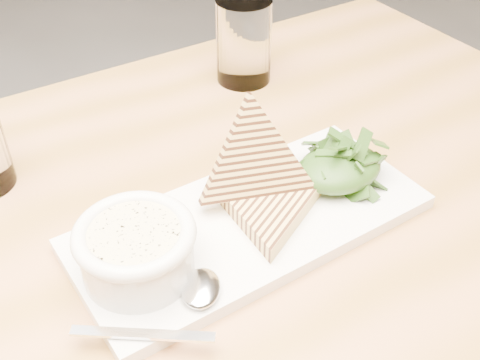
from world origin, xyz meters
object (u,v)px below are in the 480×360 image
soup_bowl (137,256)px  table_top (183,274)px  glass_far (244,41)px  platter (250,223)px

soup_bowl → table_top: bearing=7.4°
soup_bowl → glass_far: 0.40m
table_top → glass_far: (0.24, 0.27, 0.08)m
platter → soup_bowl: soup_bowl is taller
platter → glass_far: 0.32m
platter → glass_far: glass_far is taller
soup_bowl → glass_far: (0.28, 0.28, 0.02)m
table_top → soup_bowl: bearing=-172.6°
table_top → soup_bowl: 0.07m
platter → glass_far: (0.16, 0.27, 0.05)m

